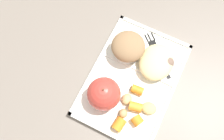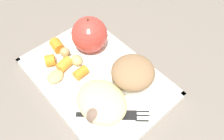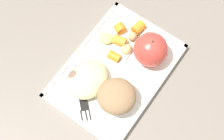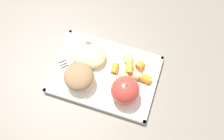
{
  "view_description": "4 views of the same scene",
  "coord_description": "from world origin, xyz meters",
  "px_view_note": "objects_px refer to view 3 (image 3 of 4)",
  "views": [
    {
      "loc": [
        -0.18,
        -0.03,
        0.62
      ],
      "look_at": [
        -0.01,
        0.06,
        0.05
      ],
      "focal_mm": 37.5,
      "sensor_mm": 36.0,
      "label": 1
    },
    {
      "loc": [
        0.24,
        -0.16,
        0.42
      ],
      "look_at": [
        0.02,
        0.03,
        0.04
      ],
      "focal_mm": 35.53,
      "sensor_mm": 36.0,
      "label": 2
    },
    {
      "loc": [
        0.28,
        0.18,
        0.83
      ],
      "look_at": [
        0.01,
        -0.0,
        0.04
      ],
      "focal_mm": 56.86,
      "sensor_mm": 36.0,
      "label": 3
    },
    {
      "loc": [
        -0.12,
        0.31,
        0.81
      ],
      "look_at": [
        -0.02,
        0.0,
        0.06
      ],
      "focal_mm": 44.19,
      "sensor_mm": 36.0,
      "label": 4
    }
  ],
  "objects_px": {
    "green_apple": "(151,50)",
    "plastic_fork": "(82,95)",
    "lunch_tray": "(116,72)",
    "bran_muffin": "(116,97)"
  },
  "relations": [
    {
      "from": "green_apple",
      "to": "plastic_fork",
      "type": "bearing_deg",
      "value": -22.91
    },
    {
      "from": "lunch_tray",
      "to": "plastic_fork",
      "type": "relative_size",
      "value": 2.75
    },
    {
      "from": "green_apple",
      "to": "plastic_fork",
      "type": "xyz_separation_m",
      "value": [
        0.18,
        -0.08,
        -0.04
      ]
    },
    {
      "from": "lunch_tray",
      "to": "green_apple",
      "type": "relative_size",
      "value": 3.58
    },
    {
      "from": "lunch_tray",
      "to": "bran_muffin",
      "type": "bearing_deg",
      "value": 35.98
    },
    {
      "from": "green_apple",
      "to": "bran_muffin",
      "type": "height_order",
      "value": "green_apple"
    },
    {
      "from": "bran_muffin",
      "to": "green_apple",
      "type": "bearing_deg",
      "value": 180.0
    },
    {
      "from": "bran_muffin",
      "to": "plastic_fork",
      "type": "height_order",
      "value": "bran_muffin"
    },
    {
      "from": "plastic_fork",
      "to": "lunch_tray",
      "type": "bearing_deg",
      "value": 164.11
    },
    {
      "from": "green_apple",
      "to": "plastic_fork",
      "type": "height_order",
      "value": "green_apple"
    }
  ]
}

